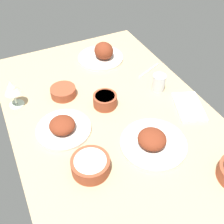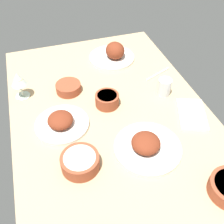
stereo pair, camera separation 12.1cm
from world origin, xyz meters
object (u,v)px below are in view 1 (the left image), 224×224
(bowl_sauce, at_px, (104,100))
(bowl_cream, at_px, (91,165))
(plate_center_main, at_px, (63,127))
(wine_glass, at_px, (12,89))
(plate_far_side, at_px, (153,142))
(fork_loose, at_px, (149,71))
(plate_near_viewer, at_px, (102,54))
(bowl_soup, at_px, (63,91))
(folded_napkin, at_px, (189,107))
(water_tumbler, at_px, (159,83))

(bowl_sauce, bearing_deg, bowl_cream, -32.62)
(plate_center_main, relative_size, wine_glass, 1.69)
(plate_far_side, bearing_deg, fork_loose, 150.16)
(plate_center_main, distance_m, bowl_sauce, 0.24)
(fork_loose, bearing_deg, bowl_cream, -161.73)
(plate_near_viewer, distance_m, wine_glass, 0.56)
(plate_center_main, relative_size, plate_near_viewer, 0.91)
(plate_far_side, distance_m, bowl_soup, 0.52)
(folded_napkin, bearing_deg, plate_center_main, -101.14)
(bowl_cream, bearing_deg, bowl_soup, 174.50)
(plate_near_viewer, relative_size, fork_loose, 1.51)
(plate_center_main, xyz_separation_m, wine_glass, (-0.26, -0.15, 0.08))
(bowl_cream, bearing_deg, wine_glass, -159.97)
(plate_center_main, relative_size, bowl_cream, 1.61)
(bowl_sauce, height_order, bowl_cream, same)
(bowl_soup, relative_size, fork_loose, 0.73)
(wine_glass, relative_size, folded_napkin, 0.71)
(plate_center_main, relative_size, folded_napkin, 1.19)
(plate_near_viewer, relative_size, water_tumbler, 3.01)
(wine_glass, bearing_deg, folded_napkin, 62.93)
(plate_center_main, bearing_deg, bowl_cream, 7.58)
(bowl_soup, xyz_separation_m, fork_loose, (0.01, 0.49, -0.02))
(water_tumbler, bearing_deg, bowl_soup, -110.13)
(plate_near_viewer, bearing_deg, plate_center_main, -40.93)
(plate_center_main, height_order, bowl_soup, plate_center_main)
(fork_loose, bearing_deg, folded_napkin, -109.52)
(plate_center_main, xyz_separation_m, plate_near_viewer, (-0.44, 0.38, 0.01))
(fork_loose, bearing_deg, bowl_soup, 157.02)
(bowl_soup, distance_m, wine_glass, 0.24)
(folded_napkin, height_order, fork_loose, folded_napkin)
(plate_near_viewer, bearing_deg, bowl_cream, -27.47)
(folded_napkin, relative_size, fork_loose, 1.15)
(folded_napkin, bearing_deg, bowl_soup, -124.12)
(plate_near_viewer, relative_size, bowl_sauce, 2.31)
(plate_near_viewer, relative_size, bowl_soup, 2.08)
(wine_glass, bearing_deg, bowl_soup, 82.25)
(plate_far_side, xyz_separation_m, water_tumbler, (-0.30, 0.22, 0.02))
(bowl_cream, bearing_deg, plate_center_main, -172.42)
(plate_far_side, distance_m, fork_loose, 0.52)
(bowl_soup, xyz_separation_m, water_tumbler, (0.16, 0.45, 0.02))
(bowl_soup, distance_m, fork_loose, 0.49)
(water_tumbler, relative_size, fork_loose, 0.50)
(plate_near_viewer, height_order, bowl_soup, plate_near_viewer)
(bowl_soup, bearing_deg, wine_glass, -97.75)
(plate_near_viewer, distance_m, bowl_soup, 0.37)
(water_tumbler, height_order, fork_loose, water_tumbler)
(plate_center_main, bearing_deg, fork_loose, 111.32)
(water_tumbler, bearing_deg, plate_center_main, -83.02)
(plate_far_side, relative_size, bowl_sauce, 2.42)
(bowl_sauce, xyz_separation_m, fork_loose, (-0.15, 0.34, -0.03))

